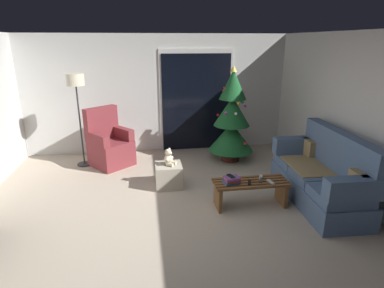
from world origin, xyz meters
name	(u,v)px	position (x,y,z in m)	size (l,w,h in m)	color
ground_plane	(171,219)	(0.00, 0.00, 0.00)	(7.00, 7.00, 0.00)	#B2A38E
wall_back	(158,94)	(0.00, 3.06, 1.25)	(5.72, 0.12, 2.50)	silver
wall_right	(374,124)	(2.86, 0.00, 1.25)	(0.12, 6.00, 2.50)	silver
patio_door_frame	(196,101)	(0.84, 2.99, 1.10)	(1.60, 0.02, 2.20)	silver
patio_door_glass	(196,103)	(0.84, 2.97, 1.05)	(1.50, 0.02, 2.10)	black
couch	(322,177)	(2.32, 0.20, 0.40)	(0.85, 1.97, 1.08)	slate
coffee_table	(250,189)	(1.20, 0.22, 0.26)	(1.10, 0.40, 0.39)	brown
remote_graphite	(261,180)	(1.35, 0.20, 0.40)	(0.04, 0.16, 0.02)	#333338
remote_black	(249,182)	(1.16, 0.16, 0.40)	(0.04, 0.16, 0.02)	black
remote_white	(261,177)	(1.38, 0.31, 0.40)	(0.04, 0.16, 0.02)	silver
remote_silver	(271,182)	(1.47, 0.13, 0.40)	(0.04, 0.16, 0.02)	#ADADB2
book_stack	(232,180)	(0.90, 0.18, 0.45)	(0.25, 0.21, 0.11)	#285684
cell_phone	(231,176)	(0.89, 0.19, 0.51)	(0.07, 0.14, 0.01)	black
christmas_tree	(232,120)	(1.41, 2.11, 0.85)	(0.90, 0.90, 1.91)	#4C1E19
armchair	(109,145)	(-1.01, 2.24, 0.40)	(0.96, 0.96, 1.13)	maroon
floor_lamp	(76,89)	(-1.53, 2.30, 1.51)	(0.32, 0.32, 1.78)	#2D2D30
ottoman	(169,175)	(0.06, 1.06, 0.19)	(0.44, 0.44, 0.39)	#B2A893
teddy_bear_cream	(169,158)	(0.07, 1.06, 0.51)	(0.22, 0.21, 0.29)	beige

